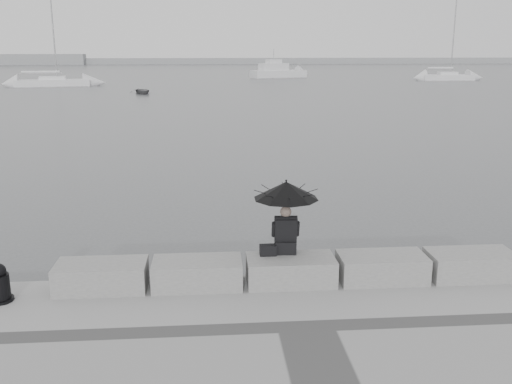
{
  "coord_description": "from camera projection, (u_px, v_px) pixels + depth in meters",
  "views": [
    {
      "loc": [
        -1.42,
        -10.09,
        4.72
      ],
      "look_at": [
        -0.36,
        3.0,
        1.36
      ],
      "focal_mm": 40.0,
      "sensor_mm": 36.0,
      "label": 1
    }
  ],
  "objects": [
    {
      "name": "seated_person",
      "position": [
        286.0,
        200.0,
        10.37
      ],
      "size": [
        1.2,
        1.2,
        1.39
      ],
      "rotation": [
        0.0,
        0.0,
        -0.06
      ],
      "color": "black",
      "rests_on": "stone_block_centre"
    },
    {
      "name": "stone_block_left",
      "position": [
        197.0,
        273.0,
        10.27
      ],
      "size": [
        1.6,
        0.8,
        0.5
      ],
      "primitive_type": "cube",
      "color": "slate",
      "rests_on": "promenade"
    },
    {
      "name": "stone_block_far_left",
      "position": [
        101.0,
        276.0,
        10.14
      ],
      "size": [
        1.6,
        0.8,
        0.5
      ],
      "primitive_type": "cube",
      "color": "slate",
      "rests_on": "promenade"
    },
    {
      "name": "motor_cruiser",
      "position": [
        279.0,
        72.0,
        89.95
      ],
      "size": [
        9.11,
        5.49,
        4.5
      ],
      "rotation": [
        0.0,
        0.0,
        0.33
      ],
      "color": "silver",
      "rests_on": "ground"
    },
    {
      "name": "sailboat_left",
      "position": [
        53.0,
        82.0,
        70.11
      ],
      "size": [
        9.08,
        3.86,
        12.9
      ],
      "rotation": [
        0.0,
        0.0,
        0.17
      ],
      "color": "silver",
      "rests_on": "ground"
    },
    {
      "name": "ground",
      "position": [
        287.0,
        298.0,
        11.03
      ],
      "size": [
        360.0,
        360.0,
        0.0
      ],
      "primitive_type": "plane",
      "color": "#484A4D",
      "rests_on": "ground"
    },
    {
      "name": "bag",
      "position": [
        268.0,
        250.0,
        10.44
      ],
      "size": [
        0.3,
        0.17,
        0.2
      ],
      "primitive_type": "cube",
      "color": "black",
      "rests_on": "stone_block_centre"
    },
    {
      "name": "sailboat_right",
      "position": [
        447.0,
        77.0,
        82.54
      ],
      "size": [
        7.41,
        2.55,
        12.9
      ],
      "rotation": [
        0.0,
        0.0,
        -0.02
      ],
      "color": "silver",
      "rests_on": "ground"
    },
    {
      "name": "stone_block_centre",
      "position": [
        291.0,
        270.0,
        10.41
      ],
      "size": [
        1.6,
        0.8,
        0.5
      ],
      "primitive_type": "cube",
      "color": "slate",
      "rests_on": "promenade"
    },
    {
      "name": "distant_landmass",
      "position": [
        185.0,
        61.0,
        159.39
      ],
      "size": [
        180.0,
        8.0,
        2.8
      ],
      "color": "gray",
      "rests_on": "ground"
    },
    {
      "name": "stone_block_right",
      "position": [
        382.0,
        268.0,
        10.54
      ],
      "size": [
        1.6,
        0.8,
        0.5
      ],
      "primitive_type": "cube",
      "color": "slate",
      "rests_on": "promenade"
    },
    {
      "name": "dinghy",
      "position": [
        142.0,
        91.0,
        58.93
      ],
      "size": [
        3.35,
        2.34,
        0.52
      ],
      "primitive_type": "imported",
      "rotation": [
        0.0,
        0.0,
        0.37
      ],
      "color": "slate",
      "rests_on": "ground"
    },
    {
      "name": "stone_block_far_right",
      "position": [
        470.0,
        265.0,
        10.67
      ],
      "size": [
        1.6,
        0.8,
        0.5
      ],
      "primitive_type": "cube",
      "color": "slate",
      "rests_on": "promenade"
    }
  ]
}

